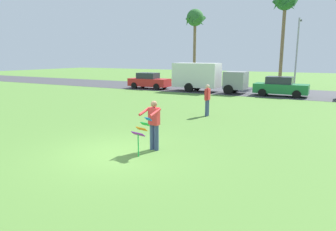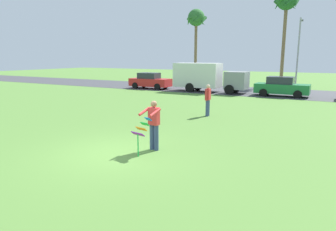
{
  "view_description": "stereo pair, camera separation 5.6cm",
  "coord_description": "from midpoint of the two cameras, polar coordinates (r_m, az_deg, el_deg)",
  "views": [
    {
      "loc": [
        6.17,
        -7.65,
        3.2
      ],
      "look_at": [
        0.94,
        1.97,
        1.05
      ],
      "focal_mm": 32.14,
      "sensor_mm": 36.0,
      "label": 1
    },
    {
      "loc": [
        6.22,
        -7.63,
        3.2
      ],
      "look_at": [
        0.94,
        1.97,
        1.05
      ],
      "focal_mm": 32.14,
      "sensor_mm": 36.0,
      "label": 2
    }
  ],
  "objects": [
    {
      "name": "person_kite_flyer",
      "position": [
        10.32,
        -2.87,
        -1.5
      ],
      "size": [
        0.56,
        0.67,
        1.73
      ],
      "color": "#384772",
      "rests_on": "ground"
    },
    {
      "name": "palm_tree_left_near",
      "position": [
        39.75,
        5.1,
        17.42
      ],
      "size": [
        2.58,
        2.71,
        9.07
      ],
      "color": "brown",
      "rests_on": "ground"
    },
    {
      "name": "ground_plane",
      "position": [
        10.34,
        -10.09,
        -7.09
      ],
      "size": [
        120.0,
        120.0,
        0.0
      ],
      "primitive_type": "plane",
      "color": "#568438"
    },
    {
      "name": "parked_car_green",
      "position": [
        26.33,
        20.5,
        5.11
      ],
      "size": [
        4.2,
        1.84,
        1.6
      ],
      "color": "#1E7238",
      "rests_on": "ground"
    },
    {
      "name": "road_strip",
      "position": [
        29.21,
        16.13,
        4.38
      ],
      "size": [
        120.0,
        8.0,
        0.01
      ],
      "primitive_type": "cube",
      "color": "#424247",
      "rests_on": "ground"
    },
    {
      "name": "parked_car_red",
      "position": [
        30.77,
        -3.67,
        6.55
      ],
      "size": [
        4.23,
        1.89,
        1.6
      ],
      "color": "red",
      "rests_on": "ground"
    },
    {
      "name": "streetlight_pole",
      "position": [
        33.81,
        23.25,
        11.57
      ],
      "size": [
        0.24,
        1.65,
        7.0
      ],
      "color": "#9E9EA3",
      "rests_on": "ground"
    },
    {
      "name": "parked_truck_grey_van",
      "position": [
        27.98,
        6.98,
        7.35
      ],
      "size": [
        6.7,
        2.13,
        2.62
      ],
      "color": "gray",
      "rests_on": "ground"
    },
    {
      "name": "palm_tree_right_near",
      "position": [
        36.23,
        21.27,
        18.93
      ],
      "size": [
        2.58,
        2.71,
        10.14
      ],
      "color": "brown",
      "rests_on": "ground"
    },
    {
      "name": "kite_held",
      "position": [
        9.81,
        -5.2,
        -2.85
      ],
      "size": [
        0.53,
        0.69,
        1.23
      ],
      "color": "blue",
      "rests_on": "ground"
    },
    {
      "name": "person_walker_near",
      "position": [
        16.47,
        7.37,
        3.1
      ],
      "size": [
        0.23,
        0.57,
        1.73
      ],
      "color": "#384772",
      "rests_on": "ground"
    }
  ]
}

